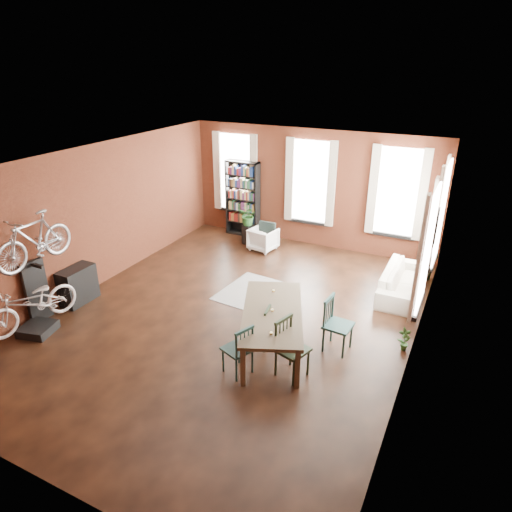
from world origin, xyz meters
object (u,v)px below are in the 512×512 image
Objects in this scene: dining_chair_b at (259,327)px; white_armchair at (263,238)px; dining_table at (272,330)px; dining_chair_c at (292,349)px; bike_trainer at (38,329)px; console_table at (78,285)px; dining_chair_d at (338,325)px; dining_chair_a at (237,349)px; cream_sofa at (404,277)px; bicycle_floor at (28,283)px; plant_stand at (249,234)px; bookshelf at (243,199)px.

dining_chair_b is 4.59m from white_armchair.
dining_chair_c reaches higher than dining_table.
console_table is at bearing 99.10° from bike_trainer.
bike_trainer is (-5.35, -2.05, -0.43)m from dining_chair_d.
dining_table is 2.45× the size of dining_chair_a.
dining_chair_a is 5.34m from white_armchair.
dining_chair_c is at bearing 163.17° from cream_sofa.
white_armchair is at bearing 94.66° from dining_table.
dining_table is 0.84m from dining_chair_c.
dining_chair_a reaches higher than console_table.
white_armchair is 4.97m from console_table.
bicycle_floor is at bearing 128.20° from cream_sofa.
bookshelf is at bearing 129.46° from plant_stand.
bicycle_floor is at bearing 78.51° from white_armchair.
cream_sofa is (1.99, 4.10, -0.06)m from dining_chair_a.
white_armchair is at bearing -137.55° from dining_chair_a.
bicycle_floor is at bearing -99.63° from bookshelf.
dining_chair_a reaches higher than cream_sofa.
bookshelf is at bearing 80.57° from bike_trainer.
plant_stand is (-2.70, 4.31, -0.12)m from dining_table.
cream_sofa is 7.70m from bike_trainer.
plant_stand is at bearing 99.17° from dining_table.
plant_stand is at bearing -160.04° from dining_chair_b.
dining_chair_b reaches higher than white_armchair.
dining_table is 3.35× the size of white_armchair.
cream_sofa reaches higher than white_armchair.
bike_trainer is 6.09m from plant_stand.
console_table is at bearing 119.33° from cream_sofa.
console_table is at bearing 104.05° from dining_chair_c.
dining_chair_c is 1.00× the size of dining_chair_d.
dining_table is at bearing 118.69° from dining_chair_d.
bicycle_floor is at bearing -79.30° from dining_chair_b.
dining_chair_a is 6.54m from bookshelf.
bicycle_floor is (-1.10, -6.46, -0.03)m from bookshelf.
dining_chair_b is 5.03m from plant_stand.
bicycle_floor is (-5.37, -2.03, 0.55)m from dining_chair_d.
dining_chair_c is at bearing -55.12° from bookshelf.
bike_trainer is at bearing 118.73° from dining_chair_c.
plant_stand is (-0.56, 0.21, -0.07)m from white_armchair.
dining_table is 1.27× the size of bicycle_floor.
dining_chair_b is at bearing 30.74° from bicycle_floor.
bike_trainer is at bearing 128.40° from cream_sofa.
dining_chair_b is 1.21× the size of white_armchair.
dining_table reaches higher than plant_stand.
white_armchair is 1.25× the size of plant_stand.
bike_trainer is (-2.13, -5.67, -0.26)m from white_armchair.
dining_chair_d is 5.76m from bicycle_floor.
bookshelf is 4.02× the size of plant_stand.
console_table is (-5.55, -0.77, -0.11)m from dining_chair_d.
dining_chair_a is 0.91× the size of dining_chair_d.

